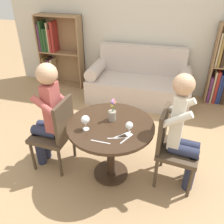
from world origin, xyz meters
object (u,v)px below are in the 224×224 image
object	(u,v)px
bookshelf_left	(56,51)
person_right	(183,132)
chair_right	(172,145)
couch	(139,83)
person_left	(47,114)
flower_vase	(112,113)
wine_glass_right	(129,126)
chair_left	(56,131)
wine_glass_left	(85,120)

from	to	relation	value
bookshelf_left	person_right	world-z (taller)	bookshelf_left
chair_right	person_right	bearing A→B (deg)	-94.92
couch	chair_right	distance (m)	1.95
bookshelf_left	person_right	bearing A→B (deg)	-40.98
couch	person_left	distance (m)	2.10
flower_vase	wine_glass_right	bearing A→B (deg)	-43.70
chair_left	flower_vase	xyz separation A→B (m)	(0.64, 0.08, 0.30)
person_left	person_right	bearing A→B (deg)	96.01
bookshelf_left	flower_vase	world-z (taller)	bookshelf_left
wine_glass_left	wine_glass_right	world-z (taller)	wine_glass_left
person_left	wine_glass_left	distance (m)	0.54
person_right	flower_vase	xyz separation A→B (m)	(-0.74, 0.00, 0.11)
chair_left	chair_right	distance (m)	1.29
wine_glass_right	person_left	bearing A→B (deg)	171.82
chair_right	person_left	bearing A→B (deg)	101.06
wine_glass_left	flower_vase	world-z (taller)	flower_vase
wine_glass_right	flower_vase	world-z (taller)	flower_vase
wine_glass_left	wine_glass_right	size ratio (longest dim) A/B	1.07
wine_glass_left	bookshelf_left	bearing A→B (deg)	122.40
chair_right	flower_vase	size ratio (longest dim) A/B	3.63
chair_right	wine_glass_left	size ratio (longest dim) A/B	5.73
chair_left	chair_right	xyz separation A→B (m)	(1.29, 0.10, 0.00)
couch	person_left	size ratio (longest dim) A/B	1.36
wine_glass_left	wine_glass_right	xyz separation A→B (m)	(0.43, 0.02, -0.00)
couch	wine_glass_right	size ratio (longest dim) A/B	12.06
person_right	couch	bearing A→B (deg)	28.67
chair_right	wine_glass_right	distance (m)	0.58
chair_right	flower_vase	bearing A→B (deg)	98.58
person_right	chair_right	bearing A→B (deg)	85.08
chair_left	flower_vase	distance (m)	0.71
chair_left	person_right	size ratio (longest dim) A/B	0.69
couch	bookshelf_left	size ratio (longest dim) A/B	1.30
couch	person_left	xyz separation A→B (m)	(-0.73, -1.92, 0.40)
person_left	wine_glass_right	size ratio (longest dim) A/B	8.86
couch	person_right	world-z (taller)	person_right
couch	wine_glass_left	distance (m)	2.15
couch	flower_vase	world-z (taller)	flower_vase
person_right	wine_glass_right	world-z (taller)	person_right
person_left	chair_left	bearing A→B (deg)	87.81
chair_right	person_right	size ratio (longest dim) A/B	0.69
person_right	chair_left	bearing A→B (deg)	100.61
chair_left	wine_glass_left	bearing A→B (deg)	74.04
couch	chair_right	size ratio (longest dim) A/B	1.97
chair_left	person_right	bearing A→B (deg)	96.50
person_right	wine_glass_left	xyz separation A→B (m)	(-0.95, -0.23, 0.13)
bookshelf_left	person_right	distance (m)	3.23
bookshelf_left	wine_glass_left	bearing A→B (deg)	-57.60
chair_left	couch	bearing A→B (deg)	164.62
chair_left	chair_right	bearing A→B (deg)	97.53
bookshelf_left	chair_left	xyz separation A→B (m)	(1.06, -2.20, -0.18)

